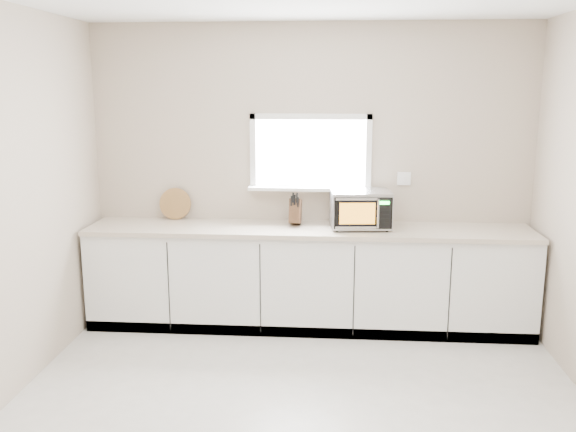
# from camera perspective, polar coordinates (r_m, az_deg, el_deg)

# --- Properties ---
(ground) EXTENTS (4.00, 4.00, 0.00)m
(ground) POSITION_cam_1_polar(r_m,az_deg,el_deg) (4.14, 0.79, -19.03)
(ground) COLOR beige
(ground) RESTS_ON ground
(back_wall) EXTENTS (4.00, 0.17, 2.70)m
(back_wall) POSITION_cam_1_polar(r_m,az_deg,el_deg) (5.60, 2.12, 4.06)
(back_wall) COLOR #B4A28F
(back_wall) RESTS_ON ground
(cabinets) EXTENTS (3.92, 0.60, 0.88)m
(cabinets) POSITION_cam_1_polar(r_m,az_deg,el_deg) (5.51, 1.91, -5.91)
(cabinets) COLOR white
(cabinets) RESTS_ON ground
(countertop) EXTENTS (3.92, 0.64, 0.04)m
(countertop) POSITION_cam_1_polar(r_m,az_deg,el_deg) (5.38, 1.94, -1.28)
(countertop) COLOR #BFB49D
(countertop) RESTS_ON cabinets
(microwave) EXTENTS (0.54, 0.44, 0.33)m
(microwave) POSITION_cam_1_polar(r_m,az_deg,el_deg) (5.37, 6.79, 0.71)
(microwave) COLOR black
(microwave) RESTS_ON countertop
(knife_block) EXTENTS (0.11, 0.21, 0.30)m
(knife_block) POSITION_cam_1_polar(r_m,az_deg,el_deg) (5.44, 0.69, 0.49)
(knife_block) COLOR #452818
(knife_block) RESTS_ON countertop
(cutting_board) EXTENTS (0.30, 0.07, 0.29)m
(cutting_board) POSITION_cam_1_polar(r_m,az_deg,el_deg) (5.78, -10.51, 1.14)
(cutting_board) COLOR #9B6C3C
(cutting_board) RESTS_ON countertop
(coffee_grinder) EXTENTS (0.13, 0.13, 0.23)m
(coffee_grinder) POSITION_cam_1_polar(r_m,az_deg,el_deg) (5.46, 7.85, 0.23)
(coffee_grinder) COLOR #ACAEB4
(coffee_grinder) RESTS_ON countertop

